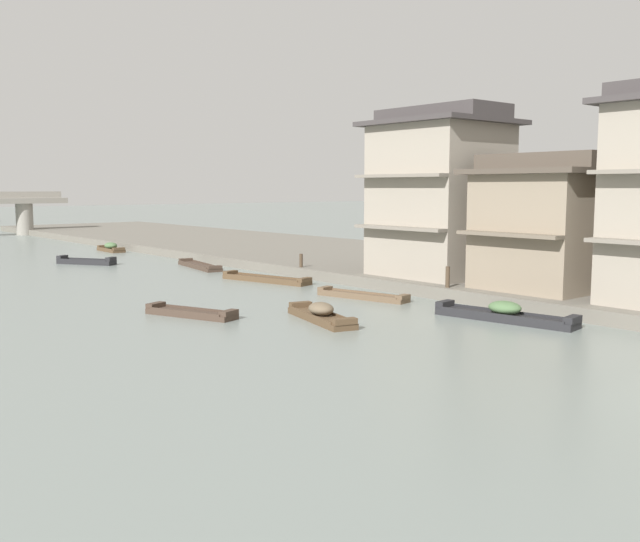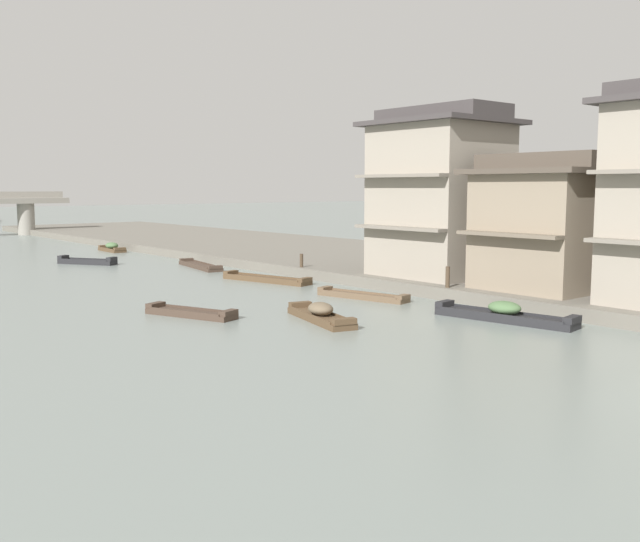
{
  "view_description": "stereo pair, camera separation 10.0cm",
  "coord_description": "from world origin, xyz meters",
  "px_view_note": "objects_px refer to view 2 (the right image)",
  "views": [
    {
      "loc": [
        -18.25,
        -5.88,
        5.19
      ],
      "look_at": [
        3.16,
        19.95,
        1.25
      ],
      "focal_mm": 39.89,
      "sensor_mm": 36.0,
      "label": 1
    },
    {
      "loc": [
        -18.18,
        -5.95,
        5.19
      ],
      "look_at": [
        3.16,
        19.95,
        1.25
      ],
      "focal_mm": 39.89,
      "sensor_mm": 36.0,
      "label": 2
    }
  ],
  "objects_px": {
    "boat_midriver_drifting": "(87,261)",
    "boat_midriver_upstream": "(266,279)",
    "boat_moored_nearest": "(362,296)",
    "house_waterfront_tall": "(440,194)",
    "mooring_post_dock_mid": "(448,277)",
    "boat_crossing_west": "(191,313)",
    "house_waterfront_second": "(545,223)",
    "boat_moored_third": "(112,248)",
    "mooring_post_dock_far": "(301,261)",
    "boat_moored_far": "(504,315)",
    "boat_upstream_distant": "(321,314)",
    "boat_moored_second": "(200,266)"
  },
  "relations": [
    {
      "from": "mooring_post_dock_mid",
      "to": "boat_upstream_distant",
      "type": "bearing_deg",
      "value": -177.93
    },
    {
      "from": "boat_moored_nearest",
      "to": "boat_midriver_drifting",
      "type": "xyz_separation_m",
      "value": [
        -4.17,
        23.12,
        0.05
      ]
    },
    {
      "from": "boat_midriver_upstream",
      "to": "boat_midriver_drifting",
      "type": "bearing_deg",
      "value": 105.3
    },
    {
      "from": "boat_moored_far",
      "to": "mooring_post_dock_far",
      "type": "height_order",
      "value": "mooring_post_dock_far"
    },
    {
      "from": "boat_midriver_upstream",
      "to": "mooring_post_dock_far",
      "type": "distance_m",
      "value": 2.89
    },
    {
      "from": "boat_moored_nearest",
      "to": "boat_crossing_west",
      "type": "relative_size",
      "value": 1.16
    },
    {
      "from": "boat_moored_nearest",
      "to": "house_waterfront_tall",
      "type": "relative_size",
      "value": 0.55
    },
    {
      "from": "boat_midriver_upstream",
      "to": "boat_upstream_distant",
      "type": "relative_size",
      "value": 1.28
    },
    {
      "from": "boat_moored_second",
      "to": "boat_upstream_distant",
      "type": "bearing_deg",
      "value": -106.62
    },
    {
      "from": "boat_midriver_upstream",
      "to": "mooring_post_dock_mid",
      "type": "xyz_separation_m",
      "value": [
        2.74,
        -10.68,
        0.94
      ]
    },
    {
      "from": "boat_upstream_distant",
      "to": "mooring_post_dock_mid",
      "type": "xyz_separation_m",
      "value": [
        7.87,
        0.29,
        0.82
      ]
    },
    {
      "from": "boat_moored_third",
      "to": "boat_midriver_drifting",
      "type": "height_order",
      "value": "boat_moored_third"
    },
    {
      "from": "house_waterfront_second",
      "to": "mooring_post_dock_far",
      "type": "height_order",
      "value": "house_waterfront_second"
    },
    {
      "from": "boat_moored_far",
      "to": "house_waterfront_second",
      "type": "bearing_deg",
      "value": 18.85
    },
    {
      "from": "mooring_post_dock_far",
      "to": "boat_midriver_drifting",
      "type": "bearing_deg",
      "value": 114.85
    },
    {
      "from": "boat_moored_far",
      "to": "boat_midriver_upstream",
      "type": "xyz_separation_m",
      "value": [
        -0.39,
        15.57,
        -0.13
      ]
    },
    {
      "from": "boat_moored_third",
      "to": "house_waterfront_tall",
      "type": "bearing_deg",
      "value": -80.93
    },
    {
      "from": "boat_upstream_distant",
      "to": "house_waterfront_tall",
      "type": "relative_size",
      "value": 0.52
    },
    {
      "from": "boat_midriver_upstream",
      "to": "mooring_post_dock_mid",
      "type": "bearing_deg",
      "value": -75.6
    },
    {
      "from": "boat_moored_third",
      "to": "boat_moored_far",
      "type": "height_order",
      "value": "boat_moored_far"
    },
    {
      "from": "boat_midriver_upstream",
      "to": "house_waterfront_tall",
      "type": "xyz_separation_m",
      "value": [
        6.08,
        -7.2,
        4.75
      ]
    },
    {
      "from": "boat_moored_third",
      "to": "house_waterfront_tall",
      "type": "relative_size",
      "value": 0.41
    },
    {
      "from": "house_waterfront_tall",
      "to": "house_waterfront_second",
      "type": "bearing_deg",
      "value": -92.17
    },
    {
      "from": "boat_moored_third",
      "to": "house_waterfront_second",
      "type": "xyz_separation_m",
      "value": [
        4.67,
        -37.29,
        3.32
      ]
    },
    {
      "from": "boat_moored_third",
      "to": "house_waterfront_tall",
      "type": "height_order",
      "value": "house_waterfront_tall"
    },
    {
      "from": "house_waterfront_tall",
      "to": "boat_moored_second",
      "type": "bearing_deg",
      "value": 109.22
    },
    {
      "from": "boat_crossing_west",
      "to": "mooring_post_dock_mid",
      "type": "height_order",
      "value": "mooring_post_dock_mid"
    },
    {
      "from": "boat_moored_second",
      "to": "house_waterfront_tall",
      "type": "bearing_deg",
      "value": -70.78
    },
    {
      "from": "boat_moored_second",
      "to": "boat_moored_far",
      "type": "relative_size",
      "value": 0.98
    },
    {
      "from": "boat_midriver_upstream",
      "to": "house_waterfront_second",
      "type": "height_order",
      "value": "house_waterfront_second"
    },
    {
      "from": "boat_midriver_drifting",
      "to": "boat_midriver_upstream",
      "type": "bearing_deg",
      "value": -74.7
    },
    {
      "from": "boat_moored_second",
      "to": "boat_midriver_upstream",
      "type": "bearing_deg",
      "value": -94.39
    },
    {
      "from": "boat_moored_second",
      "to": "boat_midriver_upstream",
      "type": "distance_m",
      "value": 8.41
    },
    {
      "from": "boat_moored_third",
      "to": "boat_midriver_drifting",
      "type": "relative_size",
      "value": 0.88
    },
    {
      "from": "house_waterfront_second",
      "to": "mooring_post_dock_far",
      "type": "bearing_deg",
      "value": 102.4
    },
    {
      "from": "boat_midriver_drifting",
      "to": "boat_moored_nearest",
      "type": "bearing_deg",
      "value": -79.77
    },
    {
      "from": "boat_crossing_west",
      "to": "house_waterfront_second",
      "type": "relative_size",
      "value": 0.68
    },
    {
      "from": "boat_upstream_distant",
      "to": "boat_crossing_west",
      "type": "height_order",
      "value": "boat_upstream_distant"
    },
    {
      "from": "boat_moored_third",
      "to": "boat_moored_far",
      "type": "relative_size",
      "value": 0.61
    },
    {
      "from": "boat_moored_nearest",
      "to": "boat_midriver_drifting",
      "type": "bearing_deg",
      "value": 100.23
    },
    {
      "from": "boat_midriver_upstream",
      "to": "house_waterfront_second",
      "type": "bearing_deg",
      "value": -66.97
    },
    {
      "from": "house_waterfront_tall",
      "to": "mooring_post_dock_mid",
      "type": "height_order",
      "value": "house_waterfront_tall"
    },
    {
      "from": "boat_midriver_drifting",
      "to": "boat_upstream_distant",
      "type": "relative_size",
      "value": 0.89
    },
    {
      "from": "house_waterfront_second",
      "to": "mooring_post_dock_mid",
      "type": "distance_m",
      "value": 5.01
    },
    {
      "from": "boat_moored_far",
      "to": "boat_upstream_distant",
      "type": "xyz_separation_m",
      "value": [
        -5.52,
        4.6,
        -0.0
      ]
    },
    {
      "from": "boat_moored_second",
      "to": "boat_upstream_distant",
      "type": "height_order",
      "value": "boat_upstream_distant"
    },
    {
      "from": "boat_moored_far",
      "to": "house_waterfront_tall",
      "type": "height_order",
      "value": "house_waterfront_tall"
    },
    {
      "from": "boat_upstream_distant",
      "to": "boat_crossing_west",
      "type": "xyz_separation_m",
      "value": [
        -3.42,
        4.15,
        -0.12
      ]
    },
    {
      "from": "boat_moored_third",
      "to": "boat_midriver_drifting",
      "type": "bearing_deg",
      "value": -122.71
    },
    {
      "from": "boat_moored_nearest",
      "to": "boat_midriver_drifting",
      "type": "relative_size",
      "value": 1.19
    }
  ]
}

